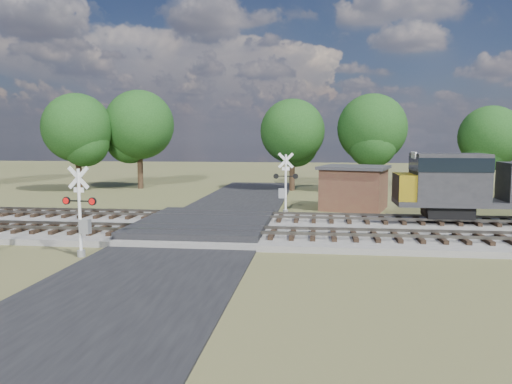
# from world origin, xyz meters

# --- Properties ---
(ground) EXTENTS (160.00, 160.00, 0.00)m
(ground) POSITION_xyz_m (0.00, 0.00, 0.00)
(ground) COLOR #4F532C
(ground) RESTS_ON ground
(ballast_bed) EXTENTS (140.00, 10.00, 0.30)m
(ballast_bed) POSITION_xyz_m (10.00, 0.50, 0.15)
(ballast_bed) COLOR gray
(ballast_bed) RESTS_ON ground
(road) EXTENTS (7.00, 60.00, 0.08)m
(road) POSITION_xyz_m (0.00, 0.00, 0.04)
(road) COLOR black
(road) RESTS_ON ground
(crossing_panel) EXTENTS (7.00, 9.00, 0.62)m
(crossing_panel) POSITION_xyz_m (0.00, 0.50, 0.32)
(crossing_panel) COLOR #262628
(crossing_panel) RESTS_ON ground
(track_near) EXTENTS (140.00, 2.60, 0.33)m
(track_near) POSITION_xyz_m (3.12, -2.00, 0.41)
(track_near) COLOR black
(track_near) RESTS_ON ballast_bed
(track_far) EXTENTS (140.00, 2.60, 0.33)m
(track_far) POSITION_xyz_m (3.12, 3.00, 0.41)
(track_far) COLOR black
(track_far) RESTS_ON ballast_bed
(crossing_signal_near) EXTENTS (1.58, 0.36, 3.92)m
(crossing_signal_near) POSITION_xyz_m (-3.82, -6.28, 1.63)
(crossing_signal_near) COLOR silver
(crossing_signal_near) RESTS_ON ground
(crossing_signal_far) EXTENTS (1.67, 0.37, 4.14)m
(crossing_signal_far) POSITION_xyz_m (3.98, 7.02, 1.72)
(crossing_signal_far) COLOR silver
(crossing_signal_far) RESTS_ON ground
(equipment_shed) EXTENTS (5.64, 5.64, 3.12)m
(equipment_shed) POSITION_xyz_m (8.82, 9.98, 1.58)
(equipment_shed) COLOR #4D2B21
(equipment_shed) RESTS_ON ground
(treeline) EXTENTS (82.36, 10.04, 10.41)m
(treeline) POSITION_xyz_m (4.37, 21.41, 6.15)
(treeline) COLOR black
(treeline) RESTS_ON ground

